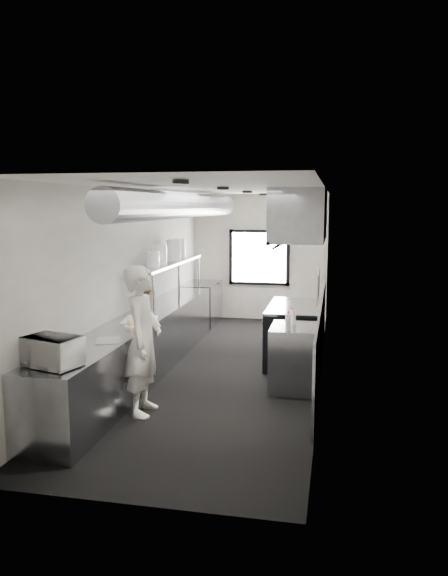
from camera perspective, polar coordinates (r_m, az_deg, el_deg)
The scene contains 35 objects.
floor at distance 8.69m, azimuth -0.06°, elevation -8.48°, with size 3.00×8.00×0.01m, color black.
ceiling at distance 8.32m, azimuth -0.07°, elevation 10.30°, with size 3.00×8.00×0.01m, color silver.
wall_back at distance 12.31m, azimuth 3.68°, elevation 3.18°, with size 3.00×0.02×2.80m, color beige.
wall_front at distance 4.61m, azimuth -10.16°, elevation -5.96°, with size 3.00×0.02×2.80m, color beige.
wall_left at distance 8.81m, azimuth -9.67°, elevation 0.96°, with size 0.02×8.00×2.80m, color beige.
wall_right at distance 8.22m, azimuth 10.23°, elevation 0.40°, with size 0.02×8.00×2.80m, color beige.
wall_cladding at distance 8.68m, azimuth 10.00°, elevation -4.88°, with size 0.03×5.50×1.10m, color gray.
hvac_duct at distance 8.86m, azimuth -4.03°, elevation 8.55°, with size 0.40×0.40×6.40m, color #9A9BA2.
service_window at distance 12.27m, azimuth 3.66°, elevation 3.17°, with size 1.36×0.05×1.25m.
exhaust_hood at distance 8.86m, azimuth 7.88°, elevation 7.46°, with size 0.81×2.20×0.88m.
prep_counter at distance 8.41m, azimuth -8.50°, elevation -5.98°, with size 0.70×6.00×0.90m, color gray.
pass_shelf at distance 9.63m, azimuth -5.83°, elevation 2.48°, with size 0.45×3.00×0.68m.
range at distance 9.10m, azimuth 7.26°, elevation -4.71°, with size 0.88×1.60×0.94m.
bottle_station at distance 7.75m, azimuth 7.30°, elevation -7.21°, with size 0.65×0.80×0.90m, color gray.
far_work_table at distance 11.87m, azimuth -2.40°, elevation -1.63°, with size 0.70×1.20×0.90m, color gray.
notice_sheet_a at distance 7.01m, azimuth 9.78°, elevation 0.67°, with size 0.02×0.28×0.38m, color white.
notice_sheet_b at distance 6.67m, azimuth 9.68°, elevation -0.16°, with size 0.02×0.28×0.38m, color white.
line_cook at distance 6.79m, azimuth -8.39°, elevation -5.40°, with size 0.67×0.44×1.84m, color silver.
microwave at distance 5.96m, azimuth -17.38°, elevation -6.30°, with size 0.52×0.40×0.31m, color silver.
deli_tub_a at distance 6.27m, azimuth -16.84°, elevation -6.50°, with size 0.16×0.16×0.11m, color #A2AD9F.
deli_tub_b at distance 6.68m, azimuth -14.97°, elevation -5.57°, with size 0.14×0.14×0.10m, color #A2AD9F.
newspaper at distance 6.92m, azimuth -11.94°, elevation -5.35°, with size 0.28×0.35×0.01m, color white.
small_plate at distance 7.64m, azimuth -9.72°, elevation -3.96°, with size 0.16×0.16×0.01m, color white.
pastry at distance 7.63m, azimuth -9.73°, elevation -3.60°, with size 0.08×0.08×0.08m, color #E2CA77.
cutting_board at distance 8.06m, azimuth -8.75°, elevation -3.26°, with size 0.45×0.60×0.02m, color silver.
knife_block at distance 9.05m, azimuth -7.78°, elevation -1.16°, with size 0.11×0.24×0.27m, color #4F341C.
plate_stack_a at distance 8.92m, azimuth -7.39°, elevation 3.00°, with size 0.21×0.21×0.25m, color white.
plate_stack_b at distance 9.22m, azimuth -6.75°, elevation 3.47°, with size 0.26×0.26×0.34m, color white.
plate_stack_c at distance 9.92m, azimuth -5.23°, elevation 3.97°, with size 0.27×0.27×0.38m, color white.
plate_stack_d at distance 10.41m, azimuth -4.64°, elevation 4.14°, with size 0.24×0.24×0.36m, color white.
squeeze_bottle_a at distance 7.33m, azimuth 6.60°, elevation -3.77°, with size 0.06×0.06×0.18m, color silver.
squeeze_bottle_b at distance 7.48m, azimuth 6.64°, elevation -3.43°, with size 0.07×0.07×0.20m, color silver.
squeeze_bottle_c at distance 7.62m, azimuth 6.76°, elevation -3.33°, with size 0.06×0.06×0.17m, color silver.
squeeze_bottle_d at distance 7.72m, azimuth 7.20°, elevation -3.06°, with size 0.07×0.07×0.20m, color silver.
squeeze_bottle_e at distance 7.94m, azimuth 6.95°, elevation -2.88°, with size 0.05×0.05×0.16m, color silver.
Camera 1 is at (1.67, -8.14, 2.54)m, focal length 34.27 mm.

